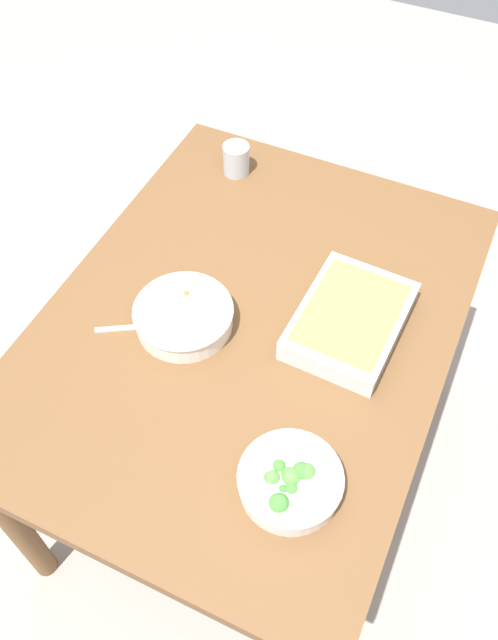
# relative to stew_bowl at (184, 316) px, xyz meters

# --- Properties ---
(ground_plane) EXTENTS (6.00, 6.00, 0.00)m
(ground_plane) POSITION_rel_stew_bowl_xyz_m (0.07, -0.13, -0.77)
(ground_plane) COLOR #9E9389
(dining_table) EXTENTS (1.20, 0.90, 0.74)m
(dining_table) POSITION_rel_stew_bowl_xyz_m (0.07, -0.13, -0.12)
(dining_table) COLOR brown
(dining_table) RESTS_ON ground_plane
(stew_bowl) EXTENTS (0.23, 0.23, 0.06)m
(stew_bowl) POSITION_rel_stew_bowl_xyz_m (0.00, 0.00, 0.00)
(stew_bowl) COLOR white
(stew_bowl) RESTS_ON dining_table
(broccoli_bowl) EXTENTS (0.20, 0.20, 0.07)m
(broccoli_bowl) POSITION_rel_stew_bowl_xyz_m (-0.26, -0.37, -0.00)
(broccoli_bowl) COLOR white
(broccoli_bowl) RESTS_ON dining_table
(baking_dish) EXTENTS (0.31, 0.23, 0.06)m
(baking_dish) POSITION_rel_stew_bowl_xyz_m (0.14, -0.34, 0.00)
(baking_dish) COLOR silver
(baking_dish) RESTS_ON dining_table
(drink_cup) EXTENTS (0.07, 0.07, 0.08)m
(drink_cup) POSITION_rel_stew_bowl_xyz_m (0.53, 0.12, 0.01)
(drink_cup) COLOR #B2BCC6
(drink_cup) RESTS_ON dining_table
(spoon_by_stew) EXTENTS (0.11, 0.16, 0.01)m
(spoon_by_stew) POSITION_rel_stew_bowl_xyz_m (-0.05, 0.08, -0.03)
(spoon_by_stew) COLOR silver
(spoon_by_stew) RESTS_ON dining_table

